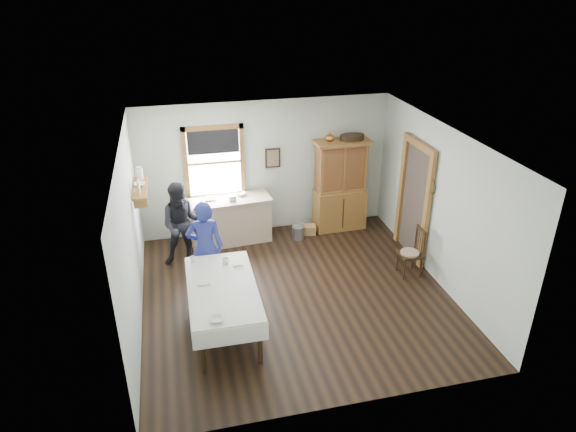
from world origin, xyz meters
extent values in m
cube|color=black|center=(0.00, 0.00, 0.01)|extent=(5.00, 5.00, 0.01)
cube|color=white|center=(0.00, 0.00, 2.70)|extent=(5.00, 5.00, 0.01)
cube|color=silver|center=(0.00, 2.50, 1.35)|extent=(5.00, 0.01, 2.70)
cube|color=silver|center=(0.00, -2.50, 1.35)|extent=(5.00, 0.01, 2.70)
cube|color=silver|center=(-2.50, 0.00, 1.35)|extent=(0.01, 5.00, 2.70)
cube|color=silver|center=(2.50, 0.00, 1.35)|extent=(0.01, 5.00, 2.70)
cube|color=white|center=(-1.00, 2.48, 1.55)|extent=(1.00, 0.02, 1.30)
cube|color=olive|center=(-1.00, 2.46, 2.25)|extent=(1.18, 0.06, 0.09)
cube|color=olive|center=(-1.00, 2.46, 0.85)|extent=(1.18, 0.06, 0.09)
cube|color=olive|center=(-1.54, 2.46, 1.55)|extent=(0.09, 0.06, 1.48)
cube|color=olive|center=(-0.46, 2.46, 1.55)|extent=(0.09, 0.06, 1.48)
cube|color=black|center=(-1.00, 2.44, 1.97)|extent=(0.98, 0.03, 0.46)
cube|color=#443931|center=(2.47, 0.85, 1.05)|extent=(0.03, 0.90, 2.10)
cube|color=olive|center=(2.44, 0.34, 1.05)|extent=(0.08, 0.12, 2.10)
cube|color=olive|center=(2.44, 1.36, 1.05)|extent=(0.08, 0.12, 2.10)
cube|color=olive|center=(2.44, 0.85, 2.16)|extent=(0.08, 1.14, 0.12)
cube|color=olive|center=(-2.37, 1.50, 1.55)|extent=(0.24, 1.00, 0.04)
cube|color=olive|center=(-2.37, 1.10, 1.45)|extent=(0.22, 0.03, 0.18)
cube|color=olive|center=(-2.37, 1.90, 1.45)|extent=(0.22, 0.03, 0.18)
cube|color=tan|center=(-2.37, 1.20, 1.68)|extent=(0.03, 0.22, 0.24)
cylinder|color=white|center=(-2.37, 1.85, 1.68)|extent=(0.12, 0.12, 0.22)
cube|color=black|center=(0.15, 2.46, 1.55)|extent=(0.30, 0.04, 0.40)
torus|color=black|center=(2.45, 0.30, 1.72)|extent=(0.01, 0.27, 0.27)
cube|color=tan|center=(-0.80, 2.10, 0.46)|extent=(1.65, 0.74, 0.92)
cube|color=olive|center=(1.49, 2.18, 0.95)|extent=(1.13, 0.56, 1.89)
cube|color=silver|center=(-1.27, -0.65, 0.39)|extent=(1.04, 1.95, 0.78)
cube|color=black|center=(2.11, 0.14, 0.45)|extent=(0.42, 0.42, 0.90)
cube|color=#9C9FA4|center=(0.54, 1.90, 0.13)|extent=(0.32, 0.32, 0.27)
cube|color=#A9784C|center=(0.78, 2.04, 0.09)|extent=(0.35, 0.28, 0.18)
imported|color=navy|center=(-1.41, 0.46, 0.76)|extent=(0.58, 0.40, 1.53)
imported|color=black|center=(-1.73, 1.47, 0.73)|extent=(0.76, 0.61, 1.46)
imported|color=white|center=(-1.14, -0.02, 0.82)|extent=(0.14, 0.14, 0.09)
imported|color=white|center=(-1.63, 0.15, 0.82)|extent=(0.11, 0.11, 0.09)
imported|color=white|center=(-1.43, -1.44, 0.80)|extent=(0.24, 0.24, 0.05)
imported|color=#7A6251|center=(-1.25, 2.20, 0.93)|extent=(0.18, 0.23, 0.02)
imported|color=white|center=(-0.56, 2.21, 0.95)|extent=(0.24, 0.24, 0.06)
imported|color=white|center=(-2.37, 1.55, 1.60)|extent=(0.22, 0.22, 0.05)
camera|label=1|loc=(-1.79, -6.94, 4.96)|focal=32.00mm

